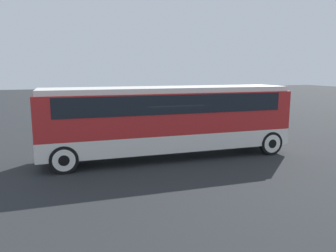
# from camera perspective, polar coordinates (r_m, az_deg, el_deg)

# --- Properties ---
(ground_plane) EXTENTS (120.00, 120.00, 0.00)m
(ground_plane) POSITION_cam_1_polar(r_m,az_deg,el_deg) (15.20, 0.00, -5.38)
(ground_plane) COLOR #26282B
(tour_bus) EXTENTS (11.29, 2.52, 3.22)m
(tour_bus) POSITION_cam_1_polar(r_m,az_deg,el_deg) (14.85, 0.36, 1.90)
(tour_bus) COLOR silver
(tour_bus) RESTS_ON ground_plane
(parked_car_near) EXTENTS (4.52, 1.97, 1.50)m
(parked_car_near) POSITION_cam_1_polar(r_m,az_deg,el_deg) (23.00, -6.91, 1.57)
(parked_car_near) COLOR black
(parked_car_near) RESTS_ON ground_plane
(parked_car_mid) EXTENTS (4.15, 1.93, 1.36)m
(parked_car_mid) POSITION_cam_1_polar(r_m,az_deg,el_deg) (20.07, -11.29, 0.15)
(parked_car_mid) COLOR #BCBCC1
(parked_car_mid) RESTS_ON ground_plane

